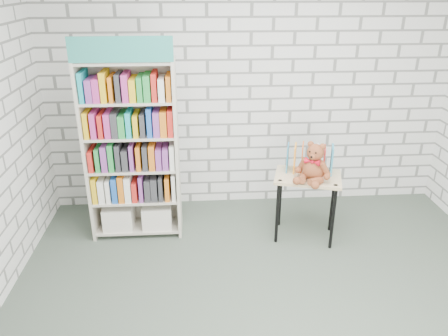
{
  "coord_description": "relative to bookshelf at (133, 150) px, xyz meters",
  "views": [
    {
      "loc": [
        -0.61,
        -2.73,
        2.48
      ],
      "look_at": [
        -0.36,
        0.95,
        0.88
      ],
      "focal_mm": 35.0,
      "sensor_mm": 36.0,
      "label": 1
    }
  ],
  "objects": [
    {
      "name": "display_table",
      "position": [
        1.73,
        -0.22,
        -0.33
      ],
      "size": [
        0.74,
        0.6,
        0.69
      ],
      "color": "tan",
      "rests_on": "ground"
    },
    {
      "name": "bookshelf",
      "position": [
        0.0,
        0.0,
        0.0
      ],
      "size": [
        0.91,
        0.35,
        2.04
      ],
      "color": "beige",
      "rests_on": "ground"
    },
    {
      "name": "ground",
      "position": [
        1.24,
        -1.36,
        -0.93
      ],
      "size": [
        4.5,
        4.5,
        0.0
      ],
      "primitive_type": "plane",
      "color": "#424E42",
      "rests_on": "ground"
    },
    {
      "name": "room_shell",
      "position": [
        1.24,
        -1.36,
        0.86
      ],
      "size": [
        4.52,
        4.02,
        2.81
      ],
      "color": "silver",
      "rests_on": "ground"
    },
    {
      "name": "table_books",
      "position": [
        1.76,
        -0.12,
        -0.1
      ],
      "size": [
        0.49,
        0.31,
        0.27
      ],
      "color": "teal",
      "rests_on": "display_table"
    },
    {
      "name": "teddy_bear",
      "position": [
        1.74,
        -0.33,
        -0.08
      ],
      "size": [
        0.37,
        0.36,
        0.38
      ],
      "color": "brown",
      "rests_on": "display_table"
    }
  ]
}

